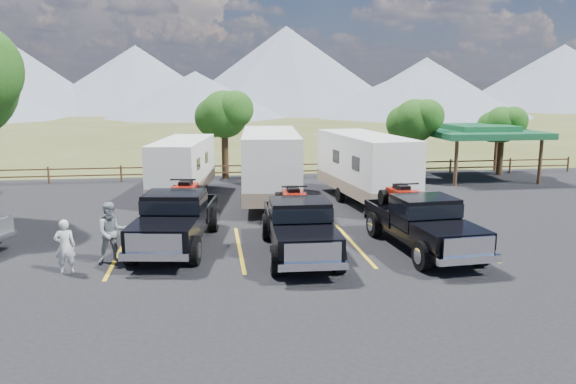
{
  "coord_description": "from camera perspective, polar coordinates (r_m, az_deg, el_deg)",
  "views": [
    {
      "loc": [
        -2.95,
        -14.5,
        5.51
      ],
      "look_at": [
        -0.06,
        5.88,
        1.6
      ],
      "focal_mm": 35.0,
      "sensor_mm": 36.0,
      "label": 1
    }
  ],
  "objects": [
    {
      "name": "ground",
      "position": [
        15.79,
        3.26,
        -9.69
      ],
      "size": [
        320.0,
        320.0,
        0.0
      ],
      "primitive_type": "plane",
      "color": "#434A1F",
      "rests_on": "ground"
    },
    {
      "name": "asphalt_lot",
      "position": [
        18.58,
        1.44,
        -6.44
      ],
      "size": [
        44.0,
        34.0,
        0.04
      ],
      "primitive_type": "cube",
      "color": "black",
      "rests_on": "ground"
    },
    {
      "name": "stall_lines",
      "position": [
        19.51,
        0.96,
        -5.51
      ],
      "size": [
        12.12,
        5.5,
        0.01
      ],
      "color": "gold",
      "rests_on": "asphalt_lot"
    },
    {
      "name": "tree_ne_a",
      "position": [
        33.76,
        12.74,
        7.05
      ],
      "size": [
        3.11,
        2.92,
        4.76
      ],
      "color": "#332113",
      "rests_on": "ground"
    },
    {
      "name": "tree_ne_b",
      "position": [
        37.2,
        20.9,
        6.39
      ],
      "size": [
        2.77,
        2.59,
        4.27
      ],
      "color": "#332113",
      "rests_on": "ground"
    },
    {
      "name": "tree_north",
      "position": [
        33.57,
        -6.54,
        7.83
      ],
      "size": [
        3.46,
        3.24,
        5.25
      ],
      "color": "#332113",
      "rests_on": "ground"
    },
    {
      "name": "rail_fence",
      "position": [
        33.73,
        0.46,
        2.4
      ],
      "size": [
        36.12,
        0.12,
        1.0
      ],
      "color": "#4F3421",
      "rests_on": "ground"
    },
    {
      "name": "pavilion",
      "position": [
        35.41,
        18.83,
        5.78
      ],
      "size": [
        6.2,
        6.2,
        3.22
      ],
      "color": "#4F3421",
      "rests_on": "ground"
    },
    {
      "name": "mountain_range",
      "position": [
        120.59,
        -10.51,
        11.71
      ],
      "size": [
        209.0,
        71.0,
        20.0
      ],
      "color": "slate",
      "rests_on": "ground"
    },
    {
      "name": "rig_left",
      "position": [
        19.75,
        -11.23,
        -2.45
      ],
      "size": [
        3.02,
        6.64,
        2.14
      ],
      "rotation": [
        0.0,
        0.0,
        -0.16
      ],
      "color": "black",
      "rests_on": "asphalt_lot"
    },
    {
      "name": "rig_center",
      "position": [
        18.47,
        1.11,
        -3.28
      ],
      "size": [
        2.34,
        6.23,
        2.06
      ],
      "rotation": [
        0.0,
        0.0,
        -0.03
      ],
      "color": "black",
      "rests_on": "asphalt_lot"
    },
    {
      "name": "rig_right",
      "position": [
        19.49,
        13.36,
        -2.82
      ],
      "size": [
        2.56,
        6.32,
        2.06
      ],
      "rotation": [
        0.0,
        0.0,
        0.08
      ],
      "color": "black",
      "rests_on": "asphalt_lot"
    },
    {
      "name": "trailer_left",
      "position": [
        28.07,
        -10.63,
        2.45
      ],
      "size": [
        3.18,
        8.33,
        2.88
      ],
      "rotation": [
        0.0,
        0.0,
        -0.16
      ],
      "color": "white",
      "rests_on": "asphalt_lot"
    },
    {
      "name": "trailer_center",
      "position": [
        26.36,
        -1.81,
        2.67
      ],
      "size": [
        3.19,
        9.74,
        3.37
      ],
      "rotation": [
        0.0,
        0.0,
        -0.09
      ],
      "color": "white",
      "rests_on": "asphalt_lot"
    },
    {
      "name": "trailer_right",
      "position": [
        26.8,
        7.81,
        2.53
      ],
      "size": [
        3.21,
        9.3,
        3.21
      ],
      "rotation": [
        0.0,
        0.0,
        0.11
      ],
      "color": "white",
      "rests_on": "asphalt_lot"
    },
    {
      "name": "person_a",
      "position": [
        17.86,
        -21.72,
        -5.15
      ],
      "size": [
        0.65,
        0.49,
        1.62
      ],
      "primitive_type": "imported",
      "rotation": [
        0.0,
        0.0,
        3.33
      ],
      "color": "silver",
      "rests_on": "asphalt_lot"
    },
    {
      "name": "person_b",
      "position": [
        18.34,
        -17.48,
        -3.97
      ],
      "size": [
        1.11,
        0.98,
        1.93
      ],
      "primitive_type": "imported",
      "rotation": [
        0.0,
        0.0,
        0.3
      ],
      "color": "gray",
      "rests_on": "asphalt_lot"
    }
  ]
}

